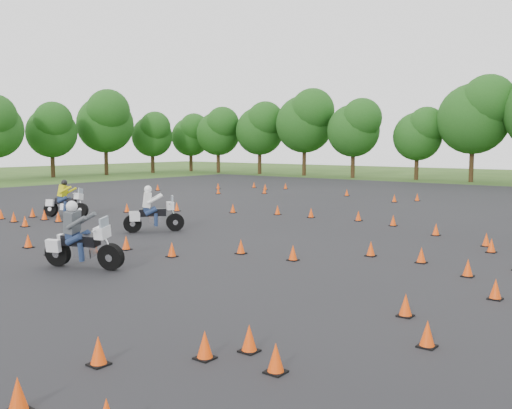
# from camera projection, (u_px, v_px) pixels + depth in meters

# --- Properties ---
(ground) EXTENTS (140.00, 140.00, 0.00)m
(ground) POSITION_uv_depth(u_px,v_px,m) (181.00, 251.00, 18.83)
(ground) COLOR #2D5119
(ground) RESTS_ON ground
(asphalt_pad) EXTENTS (62.00, 62.00, 0.00)m
(asphalt_pad) POSITION_uv_depth(u_px,v_px,m) (286.00, 229.00, 23.53)
(asphalt_pad) COLOR black
(asphalt_pad) RESTS_ON ground
(traffic_cones) EXTENTS (35.74, 33.30, 0.45)m
(traffic_cones) POSITION_uv_depth(u_px,v_px,m) (279.00, 225.00, 23.17)
(traffic_cones) COLOR #FF490A
(traffic_cones) RESTS_ON asphalt_pad
(rider_grey) EXTENTS (2.61, 1.57, 1.93)m
(rider_grey) POSITION_uv_depth(u_px,v_px,m) (84.00, 234.00, 16.07)
(rider_grey) COLOR #474B4F
(rider_grey) RESTS_ON ground
(rider_yellow) EXTENTS (2.43, 1.58, 1.80)m
(rider_yellow) POSITION_uv_depth(u_px,v_px,m) (65.00, 199.00, 27.23)
(rider_yellow) COLOR #C8C411
(rider_yellow) RESTS_ON ground
(rider_white) EXTENTS (2.04, 2.37, 1.86)m
(rider_white) POSITION_uv_depth(u_px,v_px,m) (154.00, 209.00, 22.75)
(rider_white) COLOR white
(rider_white) RESTS_ON ground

